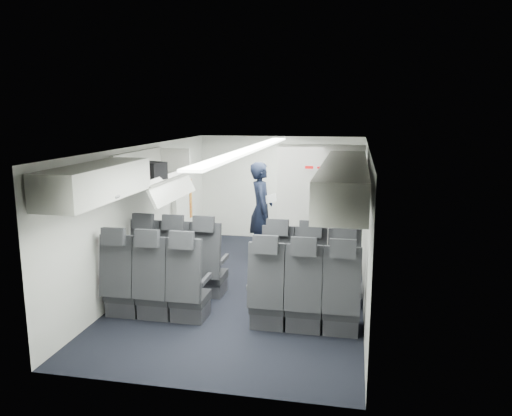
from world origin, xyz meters
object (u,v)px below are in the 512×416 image
at_px(galley_unit, 325,198).
at_px(carry_on_bag, 150,170).
at_px(boarding_door, 183,203).
at_px(seat_row_mid, 227,294).
at_px(seat_row_front, 243,271).
at_px(flight_attendant, 261,210).

bearing_deg(galley_unit, carry_on_bag, -126.63).
relative_size(galley_unit, boarding_door, 1.02).
bearing_deg(galley_unit, seat_row_mid, -102.88).
bearing_deg(carry_on_bag, boarding_door, 116.72).
distance_m(seat_row_mid, boarding_door, 3.45).
distance_m(seat_row_mid, galley_unit, 4.30).
xyz_separation_m(seat_row_mid, galley_unit, (0.95, 4.15, 0.55)).
bearing_deg(carry_on_bag, seat_row_mid, -15.48).
xyz_separation_m(galley_unit, carry_on_bag, (-2.35, -3.16, 0.86)).
relative_size(seat_row_mid, carry_on_bag, 8.01).
bearing_deg(boarding_door, seat_row_front, -51.84).
xyz_separation_m(flight_attendant, carry_on_bag, (-1.25, -2.07, 0.94)).
relative_size(seat_row_front, galley_unit, 1.75).
height_order(flight_attendant, carry_on_bag, carry_on_bag).
relative_size(flight_attendant, carry_on_bag, 4.22).
height_order(seat_row_mid, boarding_door, boarding_door).
bearing_deg(seat_row_mid, seat_row_front, 90.00).
height_order(seat_row_front, boarding_door, boarding_door).
bearing_deg(seat_row_front, boarding_door, 128.16).
xyz_separation_m(galley_unit, boarding_door, (-2.59, -1.17, 0.00)).
xyz_separation_m(seat_row_mid, flight_attendant, (-0.15, 3.06, 0.47)).
bearing_deg(flight_attendant, seat_row_mid, 170.69).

